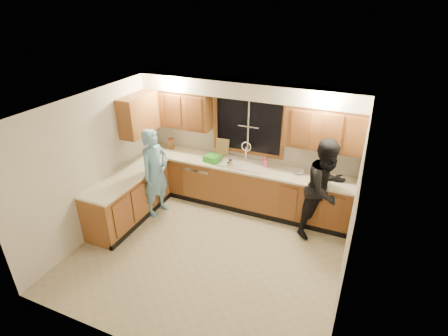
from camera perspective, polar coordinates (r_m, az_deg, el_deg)
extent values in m
plane|color=#B6AB8C|center=(6.03, -2.66, -13.63)|extent=(4.20, 4.20, 0.00)
plane|color=silver|center=(4.79, -3.30, 9.71)|extent=(4.20, 4.20, 0.00)
plane|color=silver|center=(6.87, 3.95, 4.06)|extent=(4.20, 0.00, 4.20)
plane|color=silver|center=(6.41, -20.12, 0.60)|extent=(0.00, 3.80, 3.80)
plane|color=silver|center=(4.89, 20.04, -7.98)|extent=(0.00, 3.80, 3.80)
cube|color=brown|center=(6.98, 2.92, -2.96)|extent=(4.20, 0.60, 0.88)
cube|color=brown|center=(6.83, -15.26, -4.72)|extent=(0.60, 1.90, 0.88)
cube|color=#EDE6C7|center=(6.75, 2.96, 0.37)|extent=(4.20, 0.63, 0.04)
cube|color=#EDE6C7|center=(6.60, -15.63, -1.34)|extent=(0.63, 1.90, 0.04)
cube|color=brown|center=(7.10, -7.41, 9.59)|extent=(1.35, 0.33, 0.75)
cube|color=brown|center=(6.23, 16.12, 6.24)|extent=(1.35, 0.33, 0.75)
cube|color=brown|center=(6.89, -13.70, 8.50)|extent=(0.33, 0.90, 0.75)
cube|color=silver|center=(6.37, 3.73, 12.65)|extent=(4.20, 0.35, 0.30)
cube|color=black|center=(6.74, 4.03, 6.78)|extent=(1.30, 0.01, 1.00)
cube|color=brown|center=(6.57, 4.15, 11.14)|extent=(1.44, 0.03, 0.07)
cube|color=brown|center=(6.94, 3.86, 2.61)|extent=(1.44, 0.03, 0.07)
cube|color=brown|center=(6.97, -1.36, 7.53)|extent=(0.07, 0.03, 1.00)
cube|color=brown|center=(6.56, 9.68, 5.87)|extent=(0.07, 0.03, 1.00)
cube|color=silver|center=(6.75, 3.01, 0.65)|extent=(0.86, 0.52, 0.03)
cube|color=silver|center=(6.86, 1.35, 0.28)|extent=(0.38, 0.42, 0.18)
cube|color=silver|center=(6.73, 4.67, -0.35)|extent=(0.38, 0.42, 0.18)
cylinder|color=white|center=(6.86, 3.63, 2.45)|extent=(0.04, 0.04, 0.28)
torus|color=white|center=(6.80, 3.66, 3.52)|extent=(0.21, 0.03, 0.21)
cube|color=white|center=(7.28, -3.39, -1.89)|extent=(0.60, 0.56, 0.82)
cube|color=white|center=(6.47, -18.29, -7.03)|extent=(0.58, 0.75, 0.90)
imported|color=#6AA3C8|center=(6.68, -11.17, -0.79)|extent=(0.51, 0.69, 1.73)
imported|color=black|center=(6.20, 16.20, -3.30)|extent=(1.06, 1.11, 1.81)
cube|color=brown|center=(7.49, -8.64, 3.96)|extent=(0.15, 0.15, 0.22)
cube|color=tan|center=(7.03, -0.28, 3.37)|extent=(0.28, 0.11, 0.36)
cube|color=green|center=(6.85, -1.92, 1.59)|extent=(0.33, 0.31, 0.13)
imported|color=#E25687|center=(6.68, 6.66, 1.08)|extent=(0.11, 0.11, 0.20)
imported|color=silver|center=(6.55, 12.01, -0.66)|extent=(0.26, 0.26, 0.05)
cylinder|color=#BCAC90|center=(6.60, 0.74, 0.50)|extent=(0.06, 0.06, 0.11)
cylinder|color=#BCAC90|center=(6.65, 1.05, 0.81)|extent=(0.09, 0.09, 0.13)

